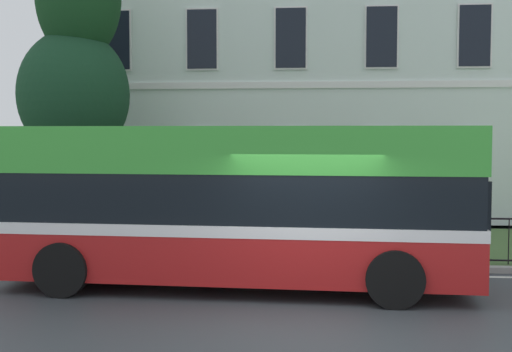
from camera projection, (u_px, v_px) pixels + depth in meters
The scene contains 6 objects.
ground_plane at pixel (306, 306), 11.27m from camera, with size 60.00×56.00×0.18m.
georgian_townhouse at pixel (333, 16), 25.30m from camera, with size 16.33×10.76×14.01m.
iron_verge_railing at pixel (341, 238), 14.46m from camera, with size 17.09×0.04×0.97m.
evergreen_tree at pixel (80, 121), 18.46m from camera, with size 3.93×3.93×8.34m.
single_decker_bus at pixel (235, 203), 12.53m from camera, with size 8.76×2.89×2.96m.
litter_bin at pixel (213, 226), 15.71m from camera, with size 0.46×0.46×1.17m.
Camera 1 is at (0.20, -10.05, 2.86)m, focal length 47.88 mm.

